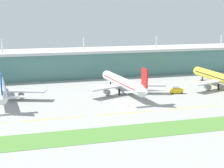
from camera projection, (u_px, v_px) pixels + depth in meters
ground_plane at (127, 108)px, 186.39m from camera, size 600.00×600.00×0.00m
terminal_building at (82, 63)px, 278.14m from camera, size 288.00×34.00×28.65m
airliner_near at (0, 89)px, 201.33m from camera, size 48.79×63.88×18.90m
airliner_middle at (124, 83)px, 217.77m from camera, size 48.74×66.81×18.90m
airliner_far at (222, 79)px, 231.84m from camera, size 48.78×72.33×18.90m
taxiway_stripe_mid_west at (54, 119)px, 168.14m from camera, size 28.00×0.70×0.04m
taxiway_stripe_centre at (126, 113)px, 177.82m from camera, size 28.00×0.70×0.04m
taxiway_stripe_mid_east at (191, 108)px, 187.51m from camera, size 28.00×0.70×0.04m
grass_verge at (155, 129)px, 152.98m from camera, size 300.00×18.00×0.10m
fuel_truck at (176, 90)px, 219.62m from camera, size 7.59×4.08×4.95m
safety_cone_left_wingtip at (146, 101)px, 201.40m from camera, size 0.56×0.56×0.70m
safety_cone_nose_front at (101, 103)px, 195.14m from camera, size 0.56×0.56×0.70m
safety_cone_right_wingtip at (129, 106)px, 190.55m from camera, size 0.56×0.56×0.70m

